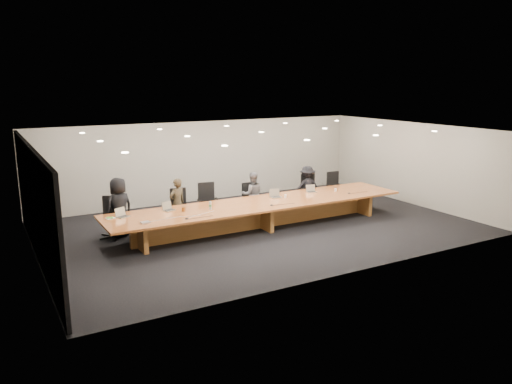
# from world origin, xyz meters

# --- Properties ---
(ground) EXTENTS (12.00, 12.00, 0.00)m
(ground) POSITION_xyz_m (0.00, 0.00, 0.00)
(ground) COLOR black
(ground) RESTS_ON ground
(back_wall) EXTENTS (12.00, 0.02, 2.80)m
(back_wall) POSITION_xyz_m (0.00, 4.00, 1.40)
(back_wall) COLOR silver
(back_wall) RESTS_ON ground
(left_wall_panel) EXTENTS (0.08, 7.84, 2.74)m
(left_wall_panel) POSITION_xyz_m (-5.94, 0.00, 1.37)
(left_wall_panel) COLOR black
(left_wall_panel) RESTS_ON ground
(conference_table) EXTENTS (9.00, 1.80, 0.75)m
(conference_table) POSITION_xyz_m (0.00, 0.00, 0.52)
(conference_table) COLOR #9B4F21
(conference_table) RESTS_ON ground
(chair_far_left) EXTENTS (0.75, 0.75, 1.15)m
(chair_far_left) POSITION_xyz_m (-3.99, 1.15, 0.57)
(chair_far_left) COLOR black
(chair_far_left) RESTS_ON ground
(chair_left) EXTENTS (0.68, 0.68, 1.12)m
(chair_left) POSITION_xyz_m (-1.99, 1.32, 0.56)
(chair_left) COLOR black
(chair_left) RESTS_ON ground
(chair_mid_left) EXTENTS (0.69, 0.69, 1.19)m
(chair_mid_left) POSITION_xyz_m (-1.06, 1.34, 0.60)
(chair_mid_left) COLOR black
(chair_mid_left) RESTS_ON ground
(chair_mid_right) EXTENTS (0.56, 0.56, 1.05)m
(chair_mid_right) POSITION_xyz_m (0.42, 1.34, 0.53)
(chair_mid_right) COLOR black
(chair_mid_right) RESTS_ON ground
(chair_right) EXTENTS (0.72, 0.72, 1.16)m
(chair_right) POSITION_xyz_m (2.55, 1.16, 0.58)
(chair_right) COLOR black
(chair_right) RESTS_ON ground
(chair_far_right) EXTENTS (0.61, 0.61, 1.11)m
(chair_far_right) POSITION_xyz_m (3.73, 1.28, 0.56)
(chair_far_right) COLOR black
(chair_far_right) RESTS_ON ground
(person_a) EXTENTS (0.92, 0.75, 1.63)m
(person_a) POSITION_xyz_m (-3.76, 1.22, 0.81)
(person_a) COLOR black
(person_a) RESTS_ON ground
(person_b) EXTENTS (0.61, 0.50, 1.45)m
(person_b) POSITION_xyz_m (-2.09, 1.22, 0.72)
(person_b) COLOR #342B1C
(person_b) RESTS_ON ground
(person_c) EXTENTS (0.82, 0.73, 1.40)m
(person_c) POSITION_xyz_m (0.39, 1.22, 0.70)
(person_c) COLOR #5F5F62
(person_c) RESTS_ON ground
(person_d) EXTENTS (1.03, 0.76, 1.43)m
(person_d) POSITION_xyz_m (2.44, 1.17, 0.72)
(person_d) COLOR black
(person_d) RESTS_ON ground
(laptop_a) EXTENTS (0.38, 0.34, 0.25)m
(laptop_a) POSITION_xyz_m (-3.87, 0.37, 0.87)
(laptop_a) COLOR #B5A88A
(laptop_a) RESTS_ON conference_table
(laptop_b) EXTENTS (0.35, 0.30, 0.24)m
(laptop_b) POSITION_xyz_m (-2.61, 0.42, 0.87)
(laptop_b) COLOR tan
(laptop_b) RESTS_ON conference_table
(laptop_d) EXTENTS (0.35, 0.27, 0.26)m
(laptop_d) POSITION_xyz_m (0.70, 0.31, 0.88)
(laptop_d) COLOR tan
(laptop_d) RESTS_ON conference_table
(laptop_e) EXTENTS (0.34, 0.28, 0.23)m
(laptop_e) POSITION_xyz_m (2.06, 0.40, 0.86)
(laptop_e) COLOR #BDAC90
(laptop_e) RESTS_ON conference_table
(water_bottle) EXTENTS (0.08, 0.08, 0.22)m
(water_bottle) POSITION_xyz_m (-1.60, -0.01, 0.86)
(water_bottle) COLOR #B0C0BA
(water_bottle) RESTS_ON conference_table
(amber_mug) EXTENTS (0.09, 0.09, 0.11)m
(amber_mug) POSITION_xyz_m (-2.31, 0.16, 0.81)
(amber_mug) COLOR brown
(amber_mug) RESTS_ON conference_table
(paper_cup_near) EXTENTS (0.08, 0.08, 0.09)m
(paper_cup_near) POSITION_xyz_m (0.94, 0.16, 0.80)
(paper_cup_near) COLOR white
(paper_cup_near) RESTS_ON conference_table
(paper_cup_far) EXTENTS (0.10, 0.10, 0.09)m
(paper_cup_far) POSITION_xyz_m (2.79, 0.12, 0.80)
(paper_cup_far) COLOR silver
(paper_cup_far) RESTS_ON conference_table
(notepad) EXTENTS (0.26, 0.23, 0.01)m
(notepad) POSITION_xyz_m (-4.19, 0.41, 0.76)
(notepad) COLOR white
(notepad) RESTS_ON conference_table
(lime_gadget) EXTENTS (0.18, 0.14, 0.02)m
(lime_gadget) POSITION_xyz_m (-4.20, 0.39, 0.78)
(lime_gadget) COLOR green
(lime_gadget) RESTS_ON notepad
(av_box) EXTENTS (0.23, 0.18, 0.03)m
(av_box) POSITION_xyz_m (-3.55, -0.45, 0.77)
(av_box) COLOR #BABABF
(av_box) RESTS_ON conference_table
(mic_left) EXTENTS (0.12, 0.12, 0.03)m
(mic_left) POSITION_xyz_m (-2.52, -0.59, 0.76)
(mic_left) COLOR black
(mic_left) RESTS_ON conference_table
(mic_center) EXTENTS (0.13, 0.13, 0.03)m
(mic_center) POSITION_xyz_m (0.08, -0.46, 0.76)
(mic_center) COLOR black
(mic_center) RESTS_ON conference_table
(mic_right) EXTENTS (0.13, 0.13, 0.03)m
(mic_right) POSITION_xyz_m (2.97, -0.33, 0.76)
(mic_right) COLOR black
(mic_right) RESTS_ON conference_table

